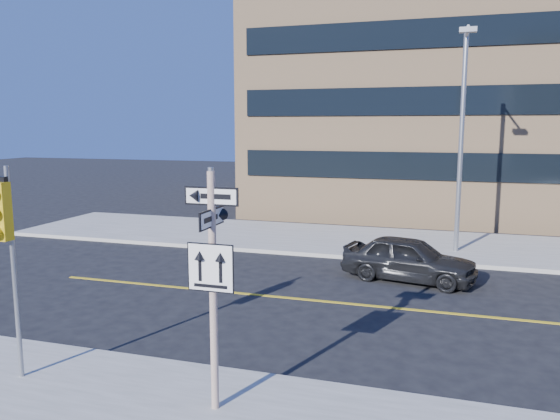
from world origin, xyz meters
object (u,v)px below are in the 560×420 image
(parked_car_a, at_px, (409,259))
(streetlight_a, at_px, (462,129))
(traffic_signal, at_px, (4,229))
(sign_pole, at_px, (213,277))

(parked_car_a, bearing_deg, streetlight_a, -8.48)
(traffic_signal, xyz_separation_m, streetlight_a, (8.00, 13.42, 1.73))
(parked_car_a, height_order, streetlight_a, streetlight_a)
(parked_car_a, bearing_deg, sign_pole, 177.04)
(traffic_signal, xyz_separation_m, parked_car_a, (6.53, 9.50, -2.32))
(traffic_signal, bearing_deg, streetlight_a, 59.20)
(parked_car_a, distance_m, streetlight_a, 5.82)
(parked_car_a, xyz_separation_m, streetlight_a, (1.47, 3.92, 4.05))
(sign_pole, relative_size, parked_car_a, 0.97)
(traffic_signal, relative_size, streetlight_a, 0.50)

